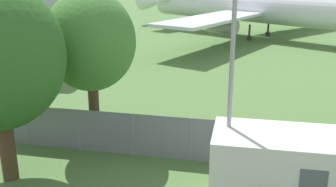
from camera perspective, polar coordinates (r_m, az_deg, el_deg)
The scene contains 5 objects.
perimeter_fence at distance 17.31m, azimuth -5.12°, elevation -5.96°, with size 56.07×0.07×1.95m.
airplane at distance 48.43m, azimuth 14.62°, elevation 11.87°, with size 38.62×32.22×11.03m.
portable_cabin at distance 14.46m, azimuth 16.50°, elevation -10.34°, with size 5.03×2.67×2.52m.
tree_behind_benches at distance 18.06m, azimuth -11.23°, elevation 7.36°, with size 4.11×4.11×7.07m.
light_mast at distance 13.38m, azimuth 9.38°, elevation 6.90°, with size 0.44×0.44×9.06m.
Camera 1 is at (4.80, -5.59, 7.81)m, focal length 42.00 mm.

